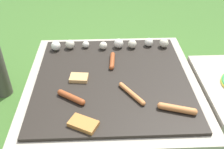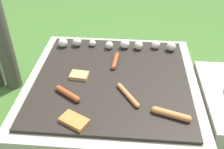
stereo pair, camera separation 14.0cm
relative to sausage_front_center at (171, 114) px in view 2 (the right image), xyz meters
The scene contains 9 objects.
ground_plane 0.55m from the sausage_front_center, 136.75° to the left, with size 14.00×14.00×0.00m, color #3D6628.
grill 0.44m from the sausage_front_center, 136.75° to the left, with size 0.93×0.93×0.37m.
sausage_front_center is the anchor object (origin of this frame).
sausage_back_left 0.23m from the sausage_front_center, 148.67° to the left, with size 0.12×0.17×0.02m.
sausage_back_right 0.50m from the sausage_front_center, 168.39° to the left, with size 0.14×0.11×0.03m.
sausage_mid_left 0.50m from the sausage_front_center, 124.04° to the left, with size 0.04×0.17×0.03m.
bread_slice_left 0.43m from the sausage_front_center, behind, with size 0.14×0.12×0.02m.
bread_slice_center 0.53m from the sausage_front_center, 150.61° to the left, with size 0.10×0.08×0.02m.
mushroom_row 0.65m from the sausage_front_center, 115.76° to the left, with size 0.74×0.08×0.06m.
Camera 2 is at (0.09, -1.13, 1.23)m, focal length 42.00 mm.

